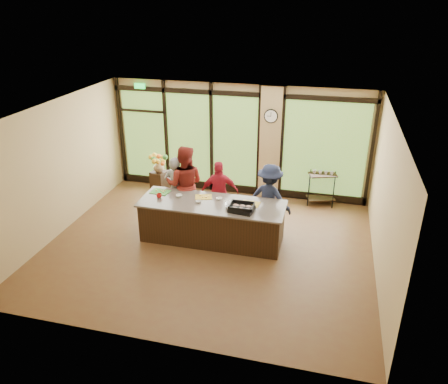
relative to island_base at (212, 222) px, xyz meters
The scene contains 25 objects.
floor 0.53m from the island_base, 90.00° to the right, with size 7.00×7.00×0.00m, color brown.
ceiling 2.58m from the island_base, 90.00° to the right, with size 7.00×7.00×0.00m, color white.
back_wall 2.90m from the island_base, 90.00° to the left, with size 7.00×7.00×0.00m, color tan.
left_wall 3.67m from the island_base, behind, with size 6.00×6.00×0.00m, color tan.
right_wall 3.67m from the island_base, ahead, with size 6.00×6.00×0.00m, color tan.
window_wall 2.83m from the island_base, 86.48° to the left, with size 6.90×0.12×3.00m.
island_base is the anchor object (origin of this frame).
countertop 0.46m from the island_base, ahead, with size 3.20×1.10×0.04m, color #70645C.
wall_clock 3.25m from the island_base, 71.68° to the left, with size 0.36×0.04×0.36m.
cook_left 1.36m from the island_base, 146.33° to the left, with size 0.59×0.39×1.63m, color gray.
cook_midleft 1.26m from the island_base, 139.52° to the left, with size 0.92×0.72×1.90m, color maroon.
cook_midright 0.93m from the island_base, 93.88° to the left, with size 0.91×0.38×1.55m, color #AB1A2C.
cook_right 1.44m from the island_base, 34.05° to the left, with size 1.05×0.60×1.62m, color #191F38.
roasting_pan 0.91m from the island_base, 17.26° to the right, with size 0.50×0.39×0.09m, color black.
mixing_bowl 0.72m from the island_base, 12.70° to the right, with size 0.31×0.31×0.08m, color silver.
cutting_board_left 1.42m from the island_base, 169.05° to the left, with size 0.41×0.31×0.01m, color green.
cutting_board_center 0.60m from the island_base, 137.86° to the left, with size 0.37×0.28×0.01m, color gold.
cutting_board_right 0.97m from the island_base, 10.23° to the left, with size 0.39×0.29×0.01m, color gold.
prep_bowl_near 0.95m from the island_base, behind, with size 0.15×0.15×0.05m, color silver.
prep_bowl_mid 0.58m from the island_base, 169.44° to the right, with size 0.13×0.13×0.04m, color silver.
prep_bowl_far 0.55m from the island_base, 63.19° to the left, with size 0.14×0.14×0.03m, color silver.
red_ramekin 1.32m from the island_base, behind, with size 0.12×0.12×0.09m, color red.
flower_stand 2.67m from the island_base, 137.62° to the left, with size 0.38×0.38×0.76m, color black.
flower_vase 2.71m from the island_base, 137.62° to the left, with size 0.28×0.28×0.29m, color olive.
bar_cart 3.34m from the island_base, 47.15° to the left, with size 0.78×0.60×0.95m.
Camera 1 is at (2.36, -7.92, 5.09)m, focal length 35.00 mm.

